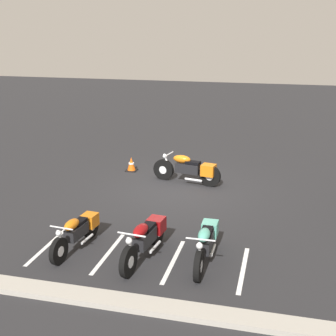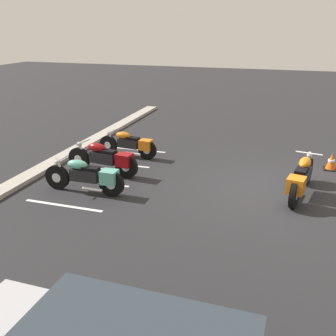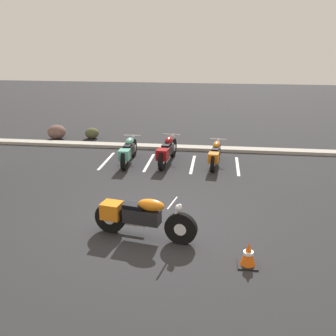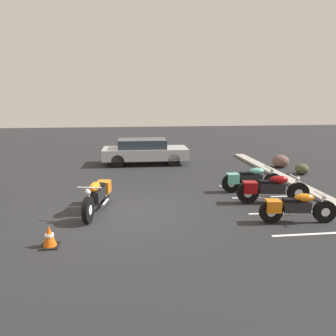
{
  "view_description": "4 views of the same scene",
  "coord_description": "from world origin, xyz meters",
  "views": [
    {
      "loc": [
        -3.19,
        14.07,
        5.15
      ],
      "look_at": [
        0.06,
        1.16,
        1.07
      ],
      "focal_mm": 50.0,
      "sensor_mm": 36.0,
      "label": 1
    },
    {
      "loc": [
        -9.99,
        -0.29,
        4.15
      ],
      "look_at": [
        -0.99,
        2.6,
        0.67
      ],
      "focal_mm": 42.0,
      "sensor_mm": 36.0,
      "label": 2
    },
    {
      "loc": [
        1.43,
        -8.52,
        4.35
      ],
      "look_at": [
        0.06,
        2.1,
        0.73
      ],
      "focal_mm": 42.0,
      "sensor_mm": 36.0,
      "label": 3
    },
    {
      "loc": [
        9.35,
        0.29,
        3.32
      ],
      "look_at": [
        -1.14,
        1.54,
        1.07
      ],
      "focal_mm": 35.0,
      "sensor_mm": 36.0,
      "label": 4
    }
  ],
  "objects": [
    {
      "name": "stall_line_0",
      "position": [
        -2.56,
        4.77,
        0.0
      ],
      "size": [
        0.1,
        2.1,
        0.0
      ],
      "primitive_type": "cube",
      "color": "white",
      "rests_on": "ground"
    },
    {
      "name": "parked_bike_0",
      "position": [
        -1.68,
        4.56,
        0.47
      ],
      "size": [
        0.63,
        2.24,
        0.88
      ],
      "rotation": [
        0.0,
        0.0,
        1.58
      ],
      "color": "black",
      "rests_on": "ground"
    },
    {
      "name": "traffic_cone",
      "position": [
        2.13,
        -1.57,
        0.24
      ],
      "size": [
        0.4,
        0.4,
        0.52
      ],
      "color": "black",
      "rests_on": "ground"
    },
    {
      "name": "stall_line_1",
      "position": [
        -0.98,
        4.77,
        0.0
      ],
      "size": [
        0.1,
        2.1,
        0.0
      ],
      "primitive_type": "cube",
      "color": "white",
      "rests_on": "ground"
    },
    {
      "name": "stall_line_2",
      "position": [
        0.6,
        4.77,
        0.0
      ],
      "size": [
        0.1,
        2.1,
        0.0
      ],
      "primitive_type": "cube",
      "color": "white",
      "rests_on": "ground"
    },
    {
      "name": "concrete_curb",
      "position": [
        0.0,
        6.69,
        0.06
      ],
      "size": [
        18.0,
        0.5,
        0.12
      ],
      "primitive_type": "cube",
      "color": "#A8A399",
      "rests_on": "ground"
    },
    {
      "name": "parked_bike_1",
      "position": [
        -0.31,
        4.73,
        0.49
      ],
      "size": [
        0.69,
        2.32,
        0.91
      ],
      "rotation": [
        0.0,
        0.0,
        1.46
      ],
      "color": "black",
      "rests_on": "ground"
    },
    {
      "name": "parked_bike_2",
      "position": [
        1.39,
        4.67,
        0.44
      ],
      "size": [
        0.61,
        2.1,
        0.82
      ],
      "rotation": [
        0.0,
        0.0,
        1.47
      ],
      "color": "black",
      "rests_on": "ground"
    },
    {
      "name": "motorcycle_orange_featured",
      "position": [
        -0.23,
        -0.68,
        0.51
      ],
      "size": [
        2.41,
        0.85,
        0.96
      ],
      "rotation": [
        0.0,
        0.0,
        -0.19
      ],
      "color": "black",
      "rests_on": "ground"
    },
    {
      "name": "ground",
      "position": [
        0.0,
        0.0,
        0.0
      ],
      "size": [
        60.0,
        60.0,
        0.0
      ],
      "primitive_type": "plane",
      "color": "#262628"
    },
    {
      "name": "stall_line_3",
      "position": [
        2.18,
        4.77,
        0.0
      ],
      "size": [
        0.1,
        2.1,
        0.0
      ],
      "primitive_type": "cube",
      "color": "white",
      "rests_on": "ground"
    }
  ]
}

